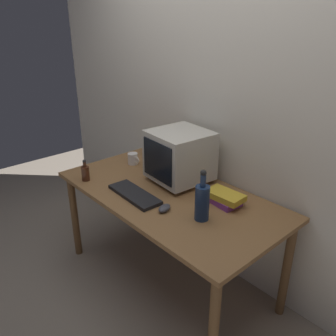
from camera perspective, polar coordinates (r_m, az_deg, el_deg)
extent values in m
plane|color=gray|center=(2.76, 0.00, -17.85)|extent=(6.00, 6.00, 0.00)
cube|color=silver|center=(2.47, 8.27, 9.92)|extent=(4.00, 0.08, 2.50)
cube|color=olive|center=(2.34, 0.00, -4.38)|extent=(1.60, 0.82, 0.03)
cylinder|color=brown|center=(2.90, -15.19, -7.73)|extent=(0.06, 0.06, 0.71)
cylinder|color=brown|center=(1.96, 7.52, -25.14)|extent=(0.06, 0.06, 0.71)
cylinder|color=brown|center=(3.21, -4.16, -3.62)|extent=(0.06, 0.06, 0.71)
cylinder|color=brown|center=(2.40, 19.00, -15.63)|extent=(0.06, 0.06, 0.71)
cube|color=beige|center=(2.49, 1.93, -1.80)|extent=(0.30, 0.26, 0.03)
cube|color=beige|center=(2.41, 1.99, 2.17)|extent=(0.41, 0.41, 0.34)
cube|color=black|center=(2.30, -1.78, 1.11)|extent=(0.31, 0.03, 0.27)
cube|color=black|center=(2.29, -5.57, -4.37)|extent=(0.43, 0.17, 0.02)
ellipsoid|color=#3F3F47|center=(2.11, -0.60, -6.66)|extent=(0.09, 0.11, 0.04)
cylinder|color=navy|center=(2.00, 5.66, -5.78)|extent=(0.09, 0.09, 0.21)
cylinder|color=navy|center=(1.93, 5.83, -2.09)|extent=(0.03, 0.03, 0.07)
sphere|color=#262626|center=(1.91, 5.89, -0.80)|extent=(0.04, 0.04, 0.04)
cylinder|color=#472314|center=(2.55, -13.50, -0.90)|extent=(0.06, 0.06, 0.11)
cylinder|color=#472314|center=(2.52, -13.65, 0.57)|extent=(0.02, 0.02, 0.04)
sphere|color=#262626|center=(2.51, -13.71, 1.11)|extent=(0.02, 0.02, 0.02)
cube|color=#843893|center=(2.23, 9.05, -5.24)|extent=(0.23, 0.16, 0.04)
cube|color=gold|center=(2.20, 9.40, -4.51)|extent=(0.24, 0.15, 0.04)
cylinder|color=white|center=(2.78, -5.84, 1.56)|extent=(0.08, 0.08, 0.09)
torus|color=white|center=(2.73, -5.20, 1.35)|extent=(0.06, 0.01, 0.06)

